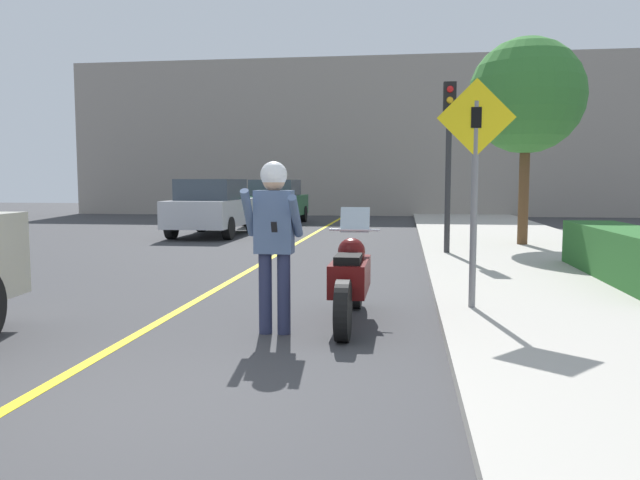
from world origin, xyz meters
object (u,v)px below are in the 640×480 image
(motorcycle, at_px, (350,279))
(parked_car_green, at_px, (276,201))
(parked_car_silver, at_px, (213,207))
(traffic_light, at_px, (449,135))
(crossing_sign, at_px, (475,171))
(street_tree, at_px, (527,96))
(person_biker, at_px, (274,228))

(motorcycle, relative_size, parked_car_green, 0.55)
(motorcycle, distance_m, parked_car_silver, 12.09)
(traffic_light, relative_size, parked_car_silver, 0.84)
(motorcycle, bearing_deg, crossing_sign, 19.64)
(motorcycle, xyz_separation_m, parked_car_silver, (-5.07, 10.98, 0.35))
(crossing_sign, distance_m, street_tree, 8.33)
(crossing_sign, distance_m, traffic_light, 5.88)
(crossing_sign, height_order, traffic_light, traffic_light)
(motorcycle, distance_m, person_biker, 1.17)
(crossing_sign, bearing_deg, parked_car_silver, 121.77)
(parked_car_silver, distance_m, parked_car_green, 5.30)
(motorcycle, bearing_deg, street_tree, 67.84)
(traffic_light, xyz_separation_m, street_tree, (1.91, 2.04, 1.02))
(parked_car_silver, bearing_deg, crossing_sign, -58.23)
(person_biker, height_order, crossing_sign, crossing_sign)
(parked_car_silver, bearing_deg, motorcycle, -65.22)
(street_tree, xyz_separation_m, parked_car_silver, (-8.48, 2.61, -2.75))
(motorcycle, distance_m, crossing_sign, 1.94)
(parked_car_silver, height_order, parked_car_green, same)
(crossing_sign, relative_size, parked_car_silver, 0.64)
(motorcycle, xyz_separation_m, crossing_sign, (1.42, 0.51, 1.23))
(person_biker, xyz_separation_m, parked_car_green, (-3.48, 16.84, -0.28))
(person_biker, relative_size, street_tree, 0.38)
(street_tree, bearing_deg, crossing_sign, -104.22)
(motorcycle, height_order, parked_car_green, parked_car_green)
(crossing_sign, relative_size, street_tree, 0.55)
(crossing_sign, xyz_separation_m, parked_car_green, (-5.65, 15.70, -0.88))
(traffic_light, bearing_deg, parked_car_silver, 144.69)
(parked_car_green, bearing_deg, street_tree, -45.71)
(crossing_sign, height_order, parked_car_green, crossing_sign)
(traffic_light, bearing_deg, crossing_sign, -90.80)
(motorcycle, distance_m, traffic_light, 6.83)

